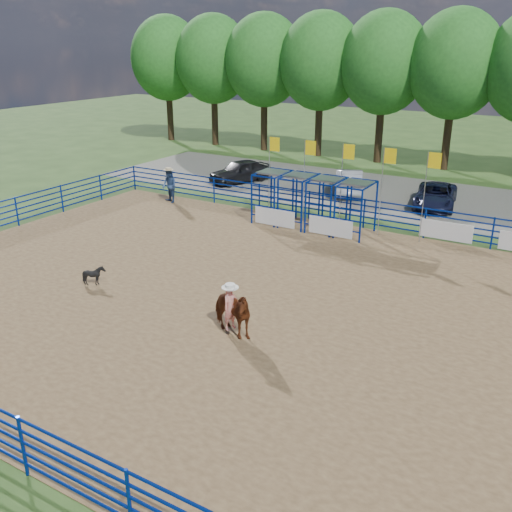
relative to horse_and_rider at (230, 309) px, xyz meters
name	(u,v)px	position (x,y,z in m)	size (l,w,h in m)	color
ground	(261,303)	(-0.35, 2.53, -0.92)	(120.00, 120.00, 0.00)	#3E5F26
arena_dirt	(261,303)	(-0.35, 2.53, -0.91)	(30.00, 20.00, 0.02)	olive
gravel_strip	(405,197)	(-0.35, 19.53, -0.91)	(40.00, 10.00, 0.01)	slate
horse_and_rider	(230,309)	(0.00, 0.00, 0.00)	(2.07, 1.37, 2.46)	maroon
calf	(94,275)	(-6.60, 0.60, -0.51)	(0.63, 0.71, 0.78)	black
spectator_cowboy	(169,185)	(-11.59, 11.31, 0.09)	(1.15, 1.04, 1.99)	navy
car_a	(240,171)	(-10.82, 17.61, -0.18)	(1.71, 4.26, 1.45)	black
car_b	(349,181)	(-3.63, 18.63, -0.18)	(1.55, 4.44, 1.46)	#969A9F
car_c	(435,196)	(1.68, 18.20, -0.27)	(2.12, 4.60, 1.28)	black
perimeter_fence	(262,284)	(-0.35, 2.53, -0.17)	(30.10, 20.10, 1.50)	#062694
chute_assembly	(319,204)	(-2.25, 11.37, 0.34)	(19.32, 2.41, 4.20)	#062694
treeline	(456,59)	(-0.35, 28.53, 6.62)	(56.40, 6.40, 11.24)	#3F2B19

